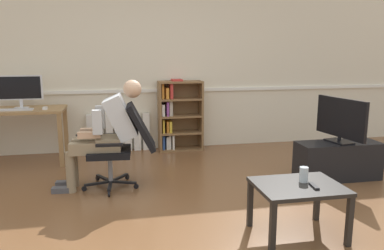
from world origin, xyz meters
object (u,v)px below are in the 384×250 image
computer_desk (21,117)px  imac_monitor (20,89)px  office_chair (124,142)px  radiator (119,132)px  tv_stand (338,160)px  bookshelf (177,116)px  person_seated (106,131)px  tv_screen (341,119)px  spare_remote (314,186)px  drinking_glass (304,174)px  coffee_table (298,192)px  keyboard (16,110)px  computer_mouse (45,108)px

computer_desk → imac_monitor: imac_monitor is taller
office_chair → imac_monitor: bearing=-130.7°
radiator → tv_stand: (2.57, -1.85, -0.07)m
bookshelf → person_seated: 1.84m
imac_monitor → bookshelf: imac_monitor is taller
tv_screen → computer_desk: bearing=59.4°
radiator → person_seated: 1.66m
bookshelf → office_chair: size_ratio=1.15×
spare_remote → tv_screen: bearing=-121.1°
tv_screen → spare_remote: (-1.06, -1.34, -0.27)m
tv_screen → drinking_glass: bearing=128.1°
imac_monitor → radiator: imac_monitor is taller
tv_stand → coffee_table: bearing=-132.5°
coffee_table → tv_screen: bearing=47.4°
computer_desk → keyboard: size_ratio=2.68×
keyboard → tv_stand: 4.14m
office_chair → spare_remote: office_chair is taller
imac_monitor → tv_screen: imac_monitor is taller
tv_stand → spare_remote: bearing=-128.4°
imac_monitor → office_chair: size_ratio=0.61×
computer_mouse → bookshelf: (1.85, 0.41, -0.23)m
person_seated → bookshelf: bearing=149.3°
computer_mouse → spare_remote: size_ratio=0.67×
office_chair → tv_screen: 2.55m
computer_desk → imac_monitor: 0.38m
imac_monitor → tv_stand: 4.24m
computer_desk → drinking_glass: size_ratio=8.89×
keyboard → radiator: size_ratio=0.45×
bookshelf → coffee_table: 3.06m
person_seated → coffee_table: 2.18m
person_seated → tv_screen: person_seated is taller
computer_desk → drinking_glass: computer_desk is taller
bookshelf → radiator: (-0.89, 0.10, -0.25)m
radiator → drinking_glass: 3.40m
coffee_table → spare_remote: bearing=-40.2°
radiator → tv_screen: size_ratio=1.22×
bookshelf → tv_screen: (1.68, -1.75, 0.19)m
computer_mouse → tv_screen: 3.78m
bookshelf → tv_stand: bearing=-46.2°
office_chair → tv_screen: tv_screen is taller
computer_desk → office_chair: 1.82m
computer_desk → keyboard: keyboard is taller
computer_mouse → tv_stand: computer_mouse is taller
office_chair → radiator: bearing=-174.8°
tv_stand → spare_remote: (-1.06, -1.34, 0.23)m
imac_monitor → computer_mouse: bearing=-30.4°
radiator → tv_stand: bearing=-35.7°
computer_desk → tv_screen: 4.13m
imac_monitor → person_seated: (1.15, -1.30, -0.37)m
radiator → spare_remote: radiator is taller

